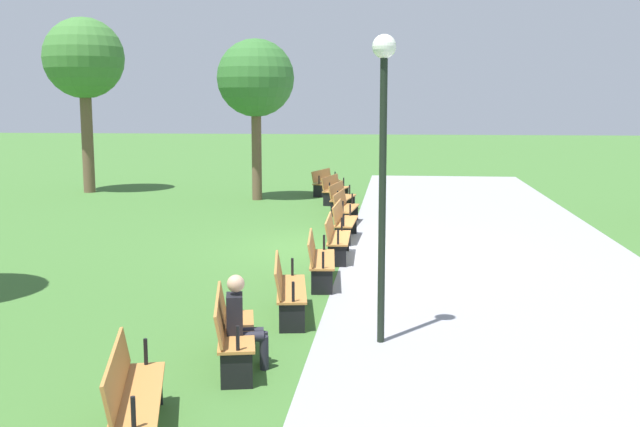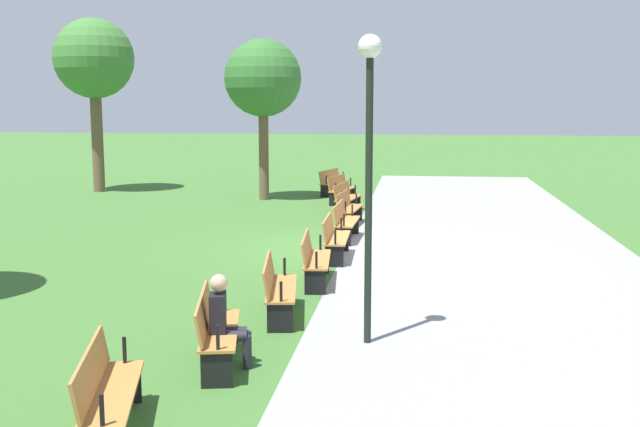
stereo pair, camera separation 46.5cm
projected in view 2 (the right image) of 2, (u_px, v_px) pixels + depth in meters
ground_plane at (343, 249)px, 17.13m from camera, size 120.00×120.00×0.00m
path_paving at (488, 252)px, 16.71m from camera, size 34.34×6.36×0.01m
bench_0 at (333, 181)px, 27.00m from camera, size 1.83×0.92×0.89m
bench_1 at (341, 189)px, 24.80m from camera, size 1.83×0.82×0.89m
bench_2 at (346, 197)px, 22.59m from camera, size 1.82×0.73×0.89m
bench_3 at (348, 208)px, 20.38m from camera, size 1.80×0.63×0.89m
bench_4 at (345, 220)px, 18.17m from camera, size 1.78×0.52×0.89m
bench_5 at (334, 237)px, 15.97m from camera, size 1.78×0.52×0.89m
bench_6 at (314, 258)px, 13.80m from camera, size 1.80×0.63×0.89m
bench_7 at (277, 287)px, 11.66m from camera, size 1.82×0.73×0.89m
bench_8 at (215, 328)px, 9.55m from camera, size 1.83×0.82×0.89m
bench_9 at (106, 391)px, 7.48m from camera, size 1.83×0.92×0.89m
person_seated at (225, 318)px, 9.41m from camera, size 0.40×0.57×1.20m
tree_2 at (94, 61)px, 27.29m from camera, size 2.90×2.90×6.32m
tree_3 at (263, 79)px, 25.11m from camera, size 2.59×2.59×5.39m
lamp_post at (369, 133)px, 10.04m from camera, size 0.32×0.32×4.20m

